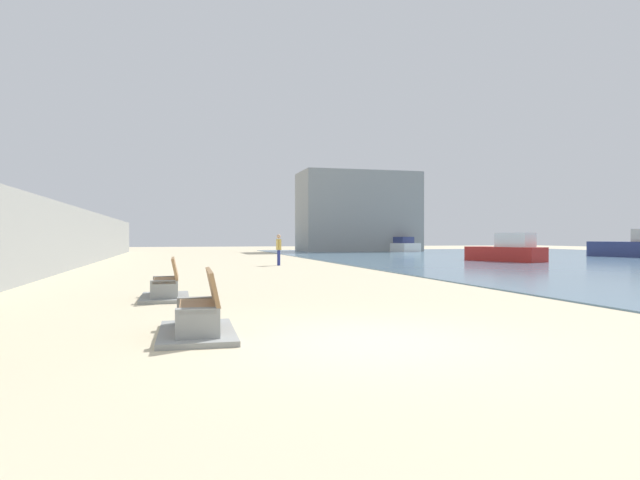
{
  "coord_description": "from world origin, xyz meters",
  "views": [
    {
      "loc": [
        -2.6,
        -7.21,
        1.47
      ],
      "look_at": [
        3.97,
        17.52,
        1.33
      ],
      "focal_mm": 30.54,
      "sensor_mm": 36.0,
      "label": 1
    }
  ],
  "objects_px": {
    "person_walking": "(279,247)",
    "boat_far_right": "(507,251)",
    "bench_far": "(166,289)",
    "boat_far_left": "(398,246)",
    "bench_near": "(199,320)"
  },
  "relations": [
    {
      "from": "bench_far",
      "to": "person_walking",
      "type": "height_order",
      "value": "person_walking"
    },
    {
      "from": "bench_near",
      "to": "person_walking",
      "type": "xyz_separation_m",
      "value": [
        4.81,
        19.37,
        0.7
      ]
    },
    {
      "from": "boat_far_left",
      "to": "bench_far",
      "type": "bearing_deg",
      "value": -120.27
    },
    {
      "from": "boat_far_right",
      "to": "bench_far",
      "type": "bearing_deg",
      "value": -142.33
    },
    {
      "from": "bench_far",
      "to": "bench_near",
      "type": "bearing_deg",
      "value": -83.79
    },
    {
      "from": "bench_far",
      "to": "boat_far_left",
      "type": "height_order",
      "value": "boat_far_left"
    },
    {
      "from": "boat_far_right",
      "to": "boat_far_left",
      "type": "height_order",
      "value": "boat_far_left"
    },
    {
      "from": "bench_near",
      "to": "person_walking",
      "type": "relative_size",
      "value": 1.31
    },
    {
      "from": "person_walking",
      "to": "boat_far_right",
      "type": "relative_size",
      "value": 0.33
    },
    {
      "from": "bench_far",
      "to": "person_walking",
      "type": "bearing_deg",
      "value": 69.41
    },
    {
      "from": "bench_near",
      "to": "boat_far_right",
      "type": "relative_size",
      "value": 0.43
    },
    {
      "from": "person_walking",
      "to": "boat_far_left",
      "type": "bearing_deg",
      "value": 54.49
    },
    {
      "from": "boat_far_right",
      "to": "boat_far_left",
      "type": "bearing_deg",
      "value": 83.5
    },
    {
      "from": "bench_far",
      "to": "boat_far_left",
      "type": "bearing_deg",
      "value": 59.73
    },
    {
      "from": "boat_far_right",
      "to": "boat_far_left",
      "type": "xyz_separation_m",
      "value": [
        2.55,
        22.39,
        -0.04
      ]
    }
  ]
}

